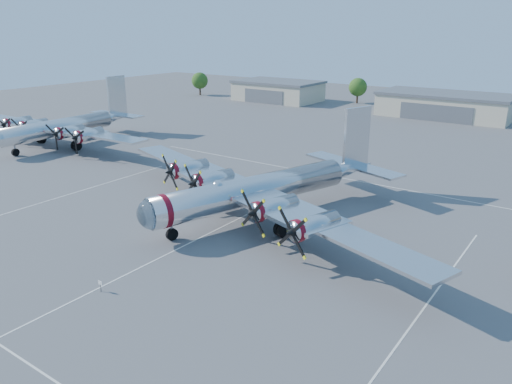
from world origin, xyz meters
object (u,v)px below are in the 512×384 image
Objects in this scene: tree_far_west at (200,81)px; info_placard at (100,284)px; bomber_west at (67,145)px; hangar_center at (445,105)px; hangar_west at (278,91)px; main_bomber_b29 at (264,215)px; tree_west at (358,87)px.

info_placard is at bearing -52.43° from tree_far_west.
hangar_center is at bearing 53.41° from bomber_west.
hangar_west is 0.47× the size of main_bomber_b29.
hangar_west is 3.40× the size of tree_far_west.
tree_west is 77.41m from bomber_west.
bomber_west is (-20.74, -74.47, -4.22)m from tree_west.
main_bomber_b29 is (46.69, -74.68, -2.71)m from hangar_west.
tree_far_west is at bearing -170.99° from hangar_west.
tree_west is at bearing 21.89° from hangar_west.
bomber_west is at bearing -90.64° from hangar_west.
hangar_center is 0.60× the size of main_bomber_b29.
main_bomber_b29 is (26.69, -82.71, -4.22)m from tree_west.
tree_west reaches higher than bomber_west.
tree_west reaches higher than hangar_center.
bomber_west is 44.45× the size of info_placard.
tree_west is (-25.00, 8.04, 1.51)m from hangar_center.
hangar_center is at bearing -17.82° from tree_west.
hangar_center is at bearing 93.27° from info_placard.
hangar_west is at bearing 140.58° from main_bomber_b29.
hangar_west reaches higher than info_placard.
tree_west is 0.16× the size of bomber_west.
hangar_west is at bearing 9.01° from tree_far_west.
tree_west is 7.22× the size of info_placard.
tree_far_west reaches higher than bomber_west.
info_placard is (46.33, -29.28, 0.65)m from bomber_west.
bomber_west reaches higher than hangar_center.
hangar_center is 26.30m from tree_west.
hangar_center is 4.31× the size of tree_west.
main_bomber_b29 is 51.96× the size of info_placard.
tree_west is 0.14× the size of main_bomber_b29.
info_placard is at bearing -76.15° from tree_west.
info_placard is (-1.11, -21.03, 0.65)m from main_bomber_b29.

